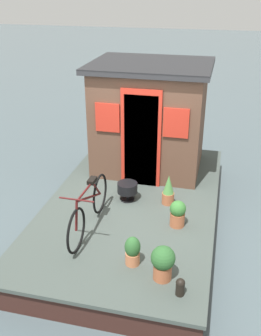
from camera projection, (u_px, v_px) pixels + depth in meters
The scene contains 10 objects.
ground_plane at pixel (133, 221), 6.97m from camera, with size 60.00×60.00×0.00m, color #4C5B60.
houseboat_deck at pixel (133, 210), 6.87m from camera, with size 5.00×2.84×0.44m.
houseboat_cabin at pixel (150, 117), 7.53m from camera, with size 1.81×2.22×2.08m.
bicycle at pixel (89, 208), 5.82m from camera, with size 1.71×0.50×0.78m.
potted_plant_ivy at pixel (163, 262), 4.88m from camera, with size 0.31×0.31×0.48m.
potted_plant_lavender at pixel (178, 213), 5.96m from camera, with size 0.25×0.25×0.43m.
potted_plant_fern at pixel (133, 251), 5.15m from camera, with size 0.21×0.21×0.42m.
potted_plant_basil at pixel (168, 190), 6.55m from camera, with size 0.21×0.21×0.53m.
charcoal_grill at pixel (127, 188), 6.66m from camera, with size 0.34×0.34×0.32m.
mooring_bollard at pixel (180, 286), 4.68m from camera, with size 0.11×0.11×0.24m.
Camera 1 is at (-5.70, -1.34, 3.89)m, focal length 41.69 mm.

